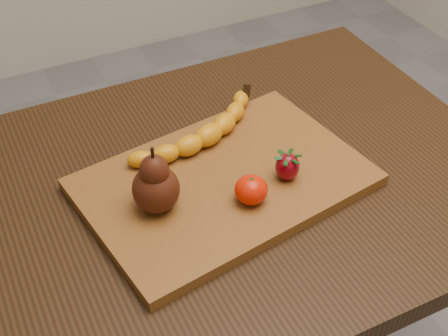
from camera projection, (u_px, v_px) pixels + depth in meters
name	position (u px, v px, depth m)	size (l,w,h in m)	color
table	(214.00, 223.00, 1.10)	(1.00, 0.70, 0.76)	black
cutting_board	(224.00, 182.00, 1.02)	(0.45, 0.30, 0.02)	brown
banana	(209.00, 135.00, 1.07)	(0.24, 0.06, 0.04)	orange
pear	(155.00, 179.00, 0.93)	(0.07, 0.07, 0.11)	#461A0B
mandarin	(251.00, 190.00, 0.96)	(0.05, 0.05, 0.04)	red
strawberry	(287.00, 166.00, 1.00)	(0.04, 0.04, 0.05)	maroon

